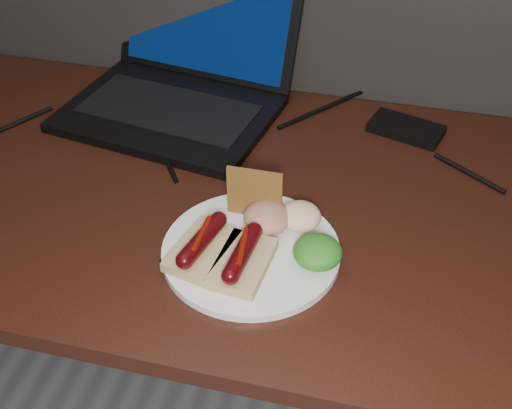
% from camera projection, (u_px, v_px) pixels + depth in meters
% --- Properties ---
extents(desk, '(1.40, 0.70, 0.75)m').
position_uv_depth(desk, '(221.00, 230.00, 1.11)').
color(desk, '#35140D').
rests_on(desk, ground).
extents(laptop, '(0.44, 0.42, 0.25)m').
position_uv_depth(laptop, '(182.00, 79.00, 1.24)').
color(laptop, black).
rests_on(laptop, desk).
extents(hard_drive, '(0.15, 0.11, 0.02)m').
position_uv_depth(hard_drive, '(406.00, 129.00, 1.19)').
color(hard_drive, black).
rests_on(hard_drive, desk).
extents(desk_cables, '(0.95, 0.39, 0.01)m').
position_uv_depth(desk_cables, '(223.00, 136.00, 1.17)').
color(desk_cables, black).
rests_on(desk_cables, desk).
extents(plate, '(0.34, 0.34, 0.01)m').
position_uv_depth(plate, '(251.00, 251.00, 0.94)').
color(plate, white).
rests_on(plate, desk).
extents(bread_sausage_left, '(0.09, 0.13, 0.04)m').
position_uv_depth(bread_sausage_left, '(203.00, 246.00, 0.91)').
color(bread_sausage_left, '#E1BE84').
rests_on(bread_sausage_left, plate).
extents(bread_sausage_center, '(0.08, 0.12, 0.04)m').
position_uv_depth(bread_sausage_center, '(243.00, 259.00, 0.89)').
color(bread_sausage_center, '#E1BE84').
rests_on(bread_sausage_center, plate).
extents(crispbread, '(0.08, 0.01, 0.08)m').
position_uv_depth(crispbread, '(255.00, 193.00, 0.96)').
color(crispbread, olive).
rests_on(crispbread, plate).
extents(salad_greens, '(0.07, 0.07, 0.04)m').
position_uv_depth(salad_greens, '(318.00, 252.00, 0.90)').
color(salad_greens, '#175D12').
rests_on(salad_greens, plate).
extents(salsa_mound, '(0.07, 0.07, 0.04)m').
position_uv_depth(salsa_mound, '(267.00, 217.00, 0.96)').
color(salsa_mound, maroon).
rests_on(salsa_mound, plate).
extents(coleslaw_mound, '(0.06, 0.06, 0.04)m').
position_uv_depth(coleslaw_mound, '(300.00, 216.00, 0.96)').
color(coleslaw_mound, white).
rests_on(coleslaw_mound, plate).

